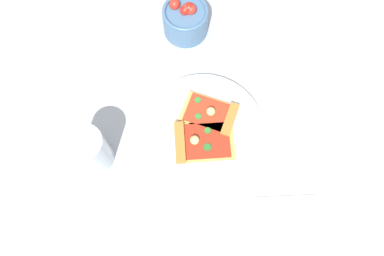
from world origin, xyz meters
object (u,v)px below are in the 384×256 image
Objects in this scene: pizza_slice_far at (199,142)px; soda_glass at (90,150)px; pizza_slice_near at (213,115)px; plate at (203,130)px; paper_napkin at (290,234)px; salad_bowl at (186,19)px.

pizza_slice_far is 1.15× the size of soda_glass.
soda_glass reaches higher than pizza_slice_near.
pizza_slice_far is (-0.01, -0.03, 0.01)m from plate.
soda_glass is 0.42m from paper_napkin.
soda_glass reaches higher than paper_napkin.
pizza_slice_near is 0.24m from salad_bowl.
pizza_slice_near is 1.21× the size of soda_glass.
pizza_slice_far is (-0.03, -0.06, 0.00)m from pizza_slice_near.
pizza_slice_near is 1.05× the size of pizza_slice_far.
paper_napkin is at bearing -53.10° from plate.
pizza_slice_far is at bearing 132.84° from paper_napkin.
plate is 1.69× the size of paper_napkin.
soda_glass is at bearing -173.63° from pizza_slice_far.
pizza_slice_near is 0.28m from paper_napkin.
paper_napkin is (0.39, -0.16, -0.05)m from soda_glass.
paper_napkin is (0.16, -0.22, -0.01)m from plate.
pizza_slice_near reaches higher than paper_napkin.
pizza_slice_near is at bearing 61.68° from pizza_slice_far.
pizza_slice_near is at bearing -76.59° from salad_bowl.
pizza_slice_near is 0.07m from pizza_slice_far.
pizza_slice_near is 1.27× the size of salad_bowl.
salad_bowl is 0.51m from paper_napkin.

